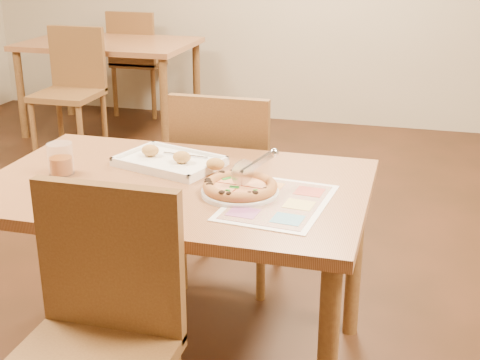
% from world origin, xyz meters
% --- Properties ---
extents(dining_table, '(1.30, 0.85, 0.72)m').
position_xyz_m(dining_table, '(0.00, 0.00, 0.63)').
color(dining_table, '#99643D').
rests_on(dining_table, ground).
extents(chair_near, '(0.42, 0.42, 0.47)m').
position_xyz_m(chair_near, '(0.00, -0.60, 0.57)').
color(chair_near, brown).
rests_on(chair_near, ground).
extents(chair_far, '(0.42, 0.42, 0.47)m').
position_xyz_m(chair_far, '(-0.00, 0.60, 0.57)').
color(chair_far, brown).
rests_on(chair_far, ground).
extents(bg_table, '(1.30, 0.85, 0.72)m').
position_xyz_m(bg_table, '(-1.60, 2.80, 0.63)').
color(bg_table, '#99643D').
rests_on(bg_table, ground).
extents(bg_chair_near, '(0.42, 0.42, 0.47)m').
position_xyz_m(bg_chair_near, '(-1.60, 2.20, 0.57)').
color(bg_chair_near, brown).
rests_on(bg_chair_near, ground).
extents(bg_chair_far, '(0.42, 0.42, 0.47)m').
position_xyz_m(bg_chair_far, '(-1.60, 3.30, 0.57)').
color(bg_chair_far, brown).
rests_on(bg_chair_far, ground).
extents(plate, '(0.30, 0.30, 0.01)m').
position_xyz_m(plate, '(0.24, -0.05, 0.73)').
color(plate, white).
rests_on(plate, dining_table).
extents(pizza, '(0.24, 0.24, 0.04)m').
position_xyz_m(pizza, '(0.24, -0.05, 0.75)').
color(pizza, '#C07E41').
rests_on(pizza, plate).
extents(pizza_cutter, '(0.12, 0.14, 0.10)m').
position_xyz_m(pizza_cutter, '(0.28, -0.01, 0.81)').
color(pizza_cutter, silver).
rests_on(pizza_cutter, pizza).
extents(appetizer_tray, '(0.43, 0.34, 0.06)m').
position_xyz_m(appetizer_tray, '(-0.07, 0.16, 0.74)').
color(appetizer_tray, white).
rests_on(appetizer_tray, dining_table).
extents(glass_tumbler, '(0.09, 0.09, 0.11)m').
position_xyz_m(glass_tumbler, '(-0.42, -0.02, 0.77)').
color(glass_tumbler, '#7E3909').
rests_on(glass_tumbler, dining_table).
extents(menu, '(0.34, 0.45, 0.00)m').
position_xyz_m(menu, '(0.38, -0.09, 0.72)').
color(menu, white).
rests_on(menu, dining_table).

